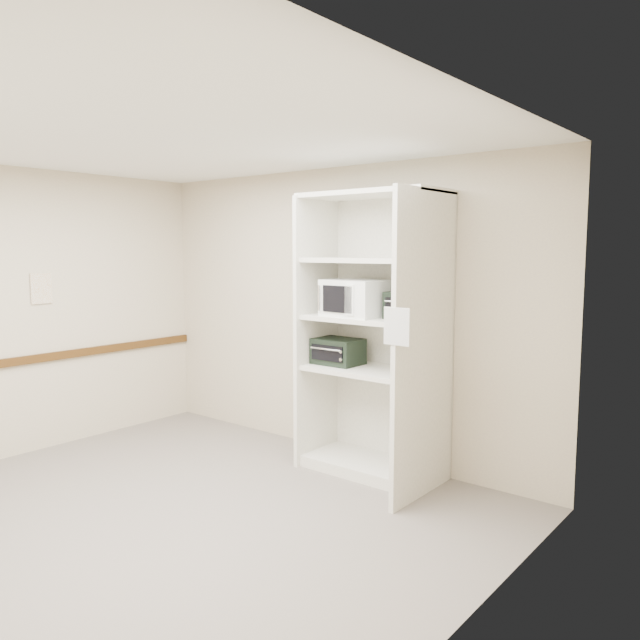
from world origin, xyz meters
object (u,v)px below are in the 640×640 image
Objects in this scene: toaster_oven_upper at (412,306)px; toaster_oven_lower at (338,351)px; shelving_unit at (377,345)px; microwave at (356,298)px.

toaster_oven_lower is at bearing -176.25° from toaster_oven_upper.
shelving_unit reaches higher than toaster_oven_lower.
toaster_oven_upper is at bearing 15.84° from microwave.
shelving_unit is 0.42m from toaster_oven_lower.
microwave is 0.50m from toaster_oven_upper.
toaster_oven_upper is (0.49, 0.10, -0.05)m from microwave.
shelving_unit is at bearing 0.67° from toaster_oven_lower.
shelving_unit is 6.23× the size of toaster_oven_upper.
toaster_oven_upper is at bearing 10.28° from shelving_unit.
toaster_oven_upper is (0.30, 0.06, 0.35)m from shelving_unit.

